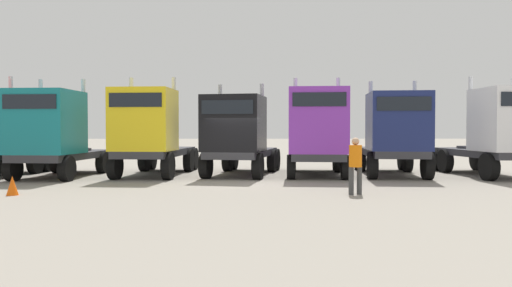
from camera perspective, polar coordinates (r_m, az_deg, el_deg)
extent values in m
plane|color=gray|center=(18.82, -2.34, -4.58)|extent=(200.00, 200.00, 0.00)
cylinder|color=silver|center=(23.44, -26.61, 3.07)|extent=(0.20, 0.20, 3.23)
cylinder|color=#333338|center=(25.35, -26.51, -0.57)|extent=(1.19, 1.19, 0.12)
cylinder|color=black|center=(24.84, -24.31, -2.03)|extent=(0.44, 1.06, 1.04)
cylinder|color=black|center=(25.81, -23.15, -1.89)|extent=(0.44, 1.06, 1.04)
cylinder|color=black|center=(26.88, -27.32, -1.81)|extent=(0.44, 1.06, 1.04)
cube|color=#333338|center=(23.13, -21.23, -1.29)|extent=(2.71, 6.21, 0.30)
cube|color=#14727A|center=(21.52, -23.24, 2.30)|extent=(2.61, 2.72, 2.56)
cube|color=black|center=(20.42, -24.91, 4.45)|extent=(2.10, 0.22, 0.55)
cylinder|color=silver|center=(22.40, -19.44, 3.06)|extent=(0.19, 0.19, 3.16)
cylinder|color=silver|center=(23.22, -23.76, 2.97)|extent=(0.19, 0.19, 3.16)
cylinder|color=#333338|center=(24.33, -19.91, -0.65)|extent=(1.19, 1.19, 0.12)
cylinder|color=black|center=(20.59, -21.17, -2.75)|extent=(0.44, 1.03, 1.01)
cylinder|color=black|center=(21.61, -26.47, -2.61)|extent=(0.44, 1.03, 1.01)
cylinder|color=black|center=(24.02, -17.40, -2.12)|extent=(0.44, 1.03, 1.01)
cylinder|color=black|center=(24.90, -22.13, -2.04)|extent=(0.44, 1.03, 1.01)
cylinder|color=black|center=(25.05, -16.49, -1.97)|extent=(0.44, 1.03, 1.01)
cylinder|color=black|center=(25.89, -21.06, -1.89)|extent=(0.44, 1.03, 1.01)
cube|color=#333338|center=(22.73, -11.37, -0.99)|extent=(2.78, 6.48, 0.30)
cube|color=yellow|center=(20.75, -12.91, 2.71)|extent=(2.60, 2.42, 2.55)
cube|color=black|center=(19.71, -13.88, 4.95)|extent=(2.09, 0.24, 0.55)
cylinder|color=silver|center=(21.71, -9.53, 3.46)|extent=(0.20, 0.20, 3.15)
cylinder|color=silver|center=(22.24, -14.30, 3.39)|extent=(0.20, 0.20, 3.15)
cylinder|color=#333338|center=(24.06, -10.48, -0.35)|extent=(1.20, 1.20, 0.12)
cylinder|color=black|center=(20.11, -10.21, -2.61)|extent=(0.45, 1.14, 1.12)
cylinder|color=black|center=(20.76, -16.11, -2.52)|extent=(0.45, 1.14, 1.12)
cylinder|color=black|center=(24.00, -7.83, -1.94)|extent=(0.45, 1.14, 1.12)
cylinder|color=black|center=(24.55, -12.86, -1.88)|extent=(0.45, 1.14, 1.12)
cylinder|color=black|center=(25.07, -7.31, -1.79)|extent=(0.45, 1.14, 1.12)
cylinder|color=black|center=(25.60, -12.14, -1.74)|extent=(0.45, 1.14, 1.12)
cube|color=#333338|center=(22.36, -1.46, -1.10)|extent=(3.40, 6.32, 0.30)
cube|color=black|center=(20.53, -2.57, 2.33)|extent=(2.82, 2.74, 2.33)
cube|color=black|center=(19.42, -3.38, 4.26)|extent=(2.06, 0.48, 0.55)
cylinder|color=silver|center=(21.61, 0.68, 3.09)|extent=(0.21, 0.21, 2.93)
cylinder|color=silver|center=(22.03, -4.20, 3.06)|extent=(0.21, 0.21, 2.93)
cylinder|color=#333338|center=(23.64, -0.78, -0.45)|extent=(1.31, 1.31, 0.12)
cylinder|color=black|center=(19.92, 0.22, -2.68)|extent=(0.57, 1.13, 1.08)
cylinder|color=black|center=(20.44, -5.86, -2.59)|extent=(0.57, 1.13, 1.08)
cylinder|color=black|center=(23.55, 1.88, -2.03)|extent=(0.57, 1.13, 1.08)
cylinder|color=black|center=(24.00, -3.32, -1.97)|extent=(0.57, 1.13, 1.08)
cylinder|color=black|center=(24.64, 2.28, -1.88)|extent=(0.57, 1.13, 1.08)
cylinder|color=black|center=(25.06, -2.70, -1.82)|extent=(0.57, 1.13, 1.08)
cube|color=#333338|center=(22.32, 7.03, -1.30)|extent=(2.80, 6.04, 0.30)
cube|color=purple|center=(20.65, 7.22, 2.62)|extent=(2.65, 2.79, 2.69)
cube|color=black|center=(19.39, 7.39, 5.12)|extent=(2.09, 0.26, 0.55)
cylinder|color=silver|center=(22.14, 9.53, 3.32)|extent=(0.20, 0.20, 3.29)
cylinder|color=silver|center=(22.07, 4.60, 3.34)|extent=(0.20, 0.20, 3.29)
cylinder|color=#333338|center=(23.59, 6.92, -0.64)|extent=(1.21, 1.21, 0.12)
cylinder|color=black|center=(20.20, 10.39, -2.75)|extent=(0.45, 1.04, 1.01)
cylinder|color=black|center=(20.11, 4.13, -2.75)|extent=(0.45, 1.04, 1.01)
cylinder|color=black|center=(23.72, 9.57, -2.12)|extent=(0.45, 1.04, 1.01)
cylinder|color=black|center=(23.65, 4.24, -2.11)|extent=(0.45, 1.04, 1.01)
cylinder|color=black|center=(24.82, 9.36, -1.96)|extent=(0.45, 1.04, 1.01)
cylinder|color=black|center=(24.74, 4.27, -1.95)|extent=(0.45, 1.04, 1.01)
cube|color=#333338|center=(23.06, 15.29, -0.97)|extent=(2.87, 6.27, 0.30)
cube|color=navy|center=(21.16, 16.21, 2.47)|extent=(2.64, 2.50, 2.41)
cube|color=black|center=(20.07, 16.85, 4.47)|extent=(2.09, 0.27, 0.55)
cylinder|color=silver|center=(22.61, 17.97, 3.16)|extent=(0.20, 0.20, 3.01)
cylinder|color=silver|center=(22.27, 13.19, 3.22)|extent=(0.20, 0.20, 3.01)
cylinder|color=#333338|center=(24.37, 14.75, -0.34)|extent=(1.22, 1.22, 0.12)
cylinder|color=black|center=(21.04, 19.34, -2.49)|extent=(0.47, 1.15, 1.12)
cylinder|color=black|center=(20.61, 13.40, -2.53)|extent=(0.47, 1.15, 1.12)
cylinder|color=black|center=(24.70, 17.22, -1.89)|extent=(0.47, 1.15, 1.12)
cylinder|color=black|center=(24.34, 12.14, -1.91)|extent=(0.47, 1.15, 1.12)
cylinder|color=black|center=(25.77, 16.71, -1.75)|extent=(0.47, 1.15, 1.12)
cylinder|color=black|center=(25.43, 11.84, -1.76)|extent=(0.47, 1.15, 1.12)
cube|color=#333338|center=(24.12, 25.02, -1.00)|extent=(2.49, 6.22, 0.30)
cube|color=white|center=(22.47, 27.39, 2.47)|extent=(2.51, 2.46, 2.58)
cylinder|color=silver|center=(24.10, 27.70, 3.11)|extent=(0.19, 0.19, 3.18)
cylinder|color=silver|center=(23.16, 23.68, 3.23)|extent=(0.19, 0.19, 3.18)
cylinder|color=#333338|center=(25.30, 23.55, -0.40)|extent=(1.15, 1.15, 0.12)
cylinder|color=black|center=(21.55, 25.48, -2.49)|extent=(0.40, 1.11, 1.10)
cylinder|color=black|center=(25.95, 25.57, -1.83)|extent=(0.40, 1.11, 1.10)
cylinder|color=black|center=(24.95, 21.16, -1.91)|extent=(0.40, 1.11, 1.10)
cylinder|color=black|center=(26.92, 24.42, -1.70)|extent=(0.40, 1.11, 1.10)
cylinder|color=black|center=(25.94, 20.13, -1.78)|extent=(0.40, 1.11, 1.10)
cylinder|color=#3D3D3D|center=(15.55, 11.03, -4.30)|extent=(0.19, 0.19, 0.86)
cylinder|color=#3D3D3D|center=(15.67, 11.95, -4.26)|extent=(0.19, 0.19, 0.86)
cylinder|color=orange|center=(15.55, 11.50, -1.44)|extent=(0.48, 0.48, 0.68)
sphere|color=tan|center=(15.54, 11.51, 0.25)|extent=(0.23, 0.23, 0.23)
cone|color=#F2590C|center=(16.91, -26.51, -4.41)|extent=(0.36, 0.36, 0.60)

